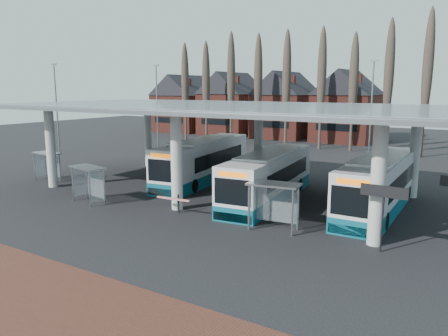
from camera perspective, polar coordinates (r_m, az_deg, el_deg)
The scene contains 15 objects.
ground at distance 25.82m, azimuth -9.52°, elevation -6.59°, with size 140.00×140.00×0.00m, color black.
station_canopy at distance 31.20m, azimuth -0.07°, elevation 7.10°, with size 32.00×16.00×6.34m.
poplar_row at distance 54.04m, azimuth 14.31°, elevation 11.47°, with size 45.10×1.10×14.50m.
townhouse_row at distance 70.28m, azimuth 4.52°, elevation 9.13°, with size 36.80×10.30×12.25m.
lamp_post_a at distance 53.16m, azimuth -8.74°, elevation 7.98°, with size 0.80×0.16×10.17m.
lamp_post_b at distance 45.73m, azimuth 18.67°, elevation 7.18°, with size 0.80×0.16×10.17m.
lamp_post_d at distance 53.45m, azimuth -21.02°, elevation 7.43°, with size 0.80×0.16×10.17m.
bus_1 at distance 35.55m, azimuth -2.68°, elevation 0.90°, with size 4.20×12.57×3.43m.
bus_2 at distance 29.61m, azimuth 5.91°, elevation -1.21°, with size 3.76×12.02×3.28m.
bus_3 at distance 28.70m, azimuth 19.63°, elevation -2.05°, with size 2.72×12.21×3.38m.
shelter_0 at distance 38.38m, azimuth -21.99°, elevation 0.96°, with size 2.62×1.53×2.32m.
shelter_1 at distance 30.13m, azimuth -17.16°, elevation -1.03°, with size 2.80×1.79×2.41m.
shelter_2 at distance 23.35m, azimuth 6.62°, elevation -3.60°, with size 2.91×1.72×2.56m.
info_sign_0 at distance 21.12m, azimuth 20.15°, elevation -3.54°, with size 2.11×0.17×3.14m.
barrier at distance 26.35m, azimuth -6.51°, elevation -4.18°, with size 2.27×0.69×1.13m.
Camera 1 is at (16.39, -18.48, 7.49)m, focal length 35.00 mm.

